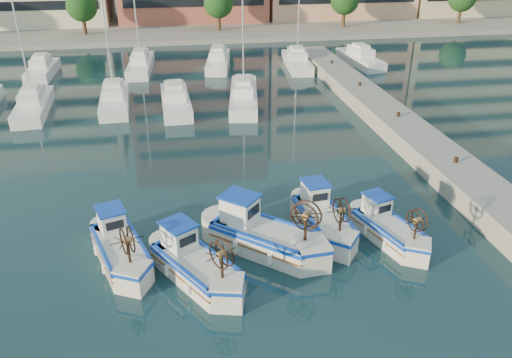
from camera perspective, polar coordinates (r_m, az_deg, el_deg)
name	(u,v)px	position (r m, az deg, el deg)	size (l,w,h in m)	color
ground	(249,263)	(22.42, -0.79, -9.53)	(300.00, 300.00, 0.00)	#1B3C47
quay	(437,158)	(32.80, 19.99, 2.31)	(3.00, 60.00, 1.20)	gray
yacht_marina	(169,81)	(48.06, -9.95, 10.94)	(38.80, 22.33, 11.50)	white
fishing_boat_a	(120,246)	(22.93, -15.33, -7.43)	(3.02, 4.50, 2.72)	silver
fishing_boat_b	(194,263)	(21.27, -7.05, -9.47)	(3.81, 4.60, 2.80)	silver
fishing_boat_c	(262,233)	(22.78, 0.67, -6.23)	(4.99, 4.73, 3.16)	silver
fishing_boat_d	(322,217)	(24.44, 7.58, -4.32)	(2.30, 4.49, 2.74)	silver
fishing_boat_e	(388,227)	(24.41, 14.83, -5.31)	(2.67, 4.07, 2.47)	silver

